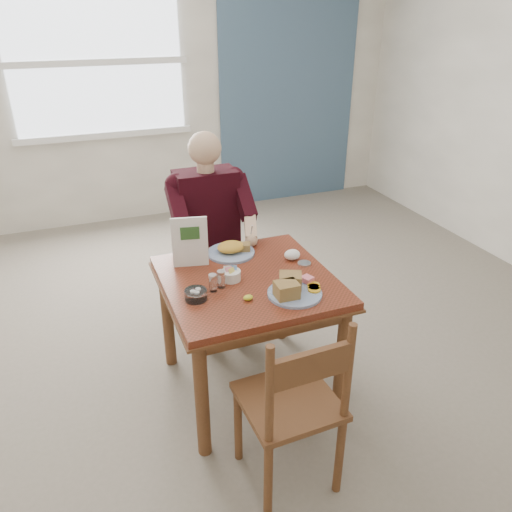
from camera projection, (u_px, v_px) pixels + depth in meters
name	position (u px, v px, depth m)	size (l,w,h in m)	color
floor	(249.00, 385.00, 3.05)	(6.00, 6.00, 0.00)	#6F685A
wall_back	(141.00, 82.00, 4.91)	(5.50, 5.50, 0.00)	white
accent_panel	(289.00, 75.00, 5.42)	(1.60, 0.02, 2.80)	#405D78
lemon_wedge	(248.00, 298.00, 2.50)	(0.05, 0.04, 0.03)	yellow
napkin	(292.00, 255.00, 2.89)	(0.09, 0.08, 0.06)	white
metal_dish	(304.00, 263.00, 2.85)	(0.08, 0.08, 0.01)	silver
window	(96.00, 62.00, 4.67)	(1.72, 0.04, 1.42)	white
table	(248.00, 296.00, 2.76)	(0.92, 0.92, 0.75)	maroon
chair_far	(208.00, 260.00, 3.49)	(0.42, 0.42, 0.95)	brown
chair_near	(293.00, 406.00, 2.22)	(0.43, 0.43, 0.95)	brown
diner	(210.00, 221.00, 3.27)	(0.53, 0.56, 1.39)	gray
near_plate	(292.00, 288.00, 2.54)	(0.32, 0.32, 0.09)	white
far_plate	(232.00, 249.00, 2.96)	(0.36, 0.36, 0.08)	white
caddy	(231.00, 275.00, 2.68)	(0.11, 0.11, 0.08)	white
shakers	(217.00, 281.00, 2.58)	(0.11, 0.08, 0.10)	white
creamer	(196.00, 295.00, 2.50)	(0.12, 0.12, 0.05)	white
menu	(190.00, 242.00, 2.77)	(0.20, 0.06, 0.29)	white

